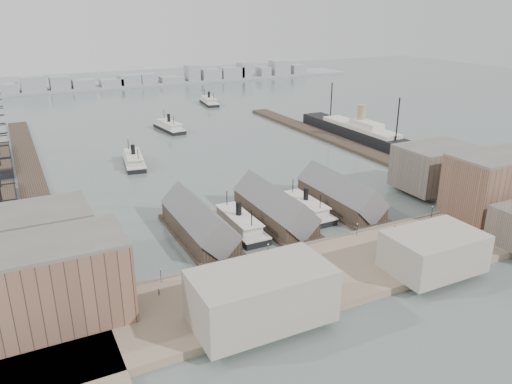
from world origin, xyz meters
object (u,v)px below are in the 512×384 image
ocean_steamer (360,132)px  horse_cart_left (208,283)px  tram (483,216)px  horse_cart_center (294,279)px  ferry_docked_west (239,223)px  horse_cart_right (416,251)px

ocean_steamer → horse_cart_left: ocean_steamer is taller
tram → horse_cart_center: bearing=179.7°
ferry_docked_west → horse_cart_left: (-22.37, -30.18, 0.47)m
ferry_docked_west → tram: 77.17m
horse_cart_center → horse_cart_left: bearing=56.1°
horse_cart_left → horse_cart_center: bearing=-109.3°
horse_cart_left → tram: bearing=-89.5°
ferry_docked_west → tram: (69.73, -33.04, 1.46)m
tram → horse_cart_left: (-92.10, 2.86, -0.99)m
horse_cart_left → horse_cart_right: size_ratio=0.97×
ocean_steamer → tram: size_ratio=9.08×
horse_cart_left → horse_cart_right: (57.38, -10.03, 0.02)m
horse_cart_right → horse_cart_left: bearing=54.8°
horse_cart_left → horse_cart_right: horse_cart_right is taller
horse_cart_center → horse_cart_right: horse_cart_right is taller
horse_cart_left → horse_cart_center: 21.32m
ferry_docked_west → horse_cart_center: size_ratio=5.65×
ferry_docked_west → tram: ferry_docked_west is taller
ocean_steamer → tram: (-35.27, -107.34, -0.15)m
ocean_steamer → horse_cart_right: (-69.99, -114.50, -1.12)m
ferry_docked_west → ocean_steamer: ocean_steamer is taller
horse_cart_center → horse_cart_right: size_ratio=1.03×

